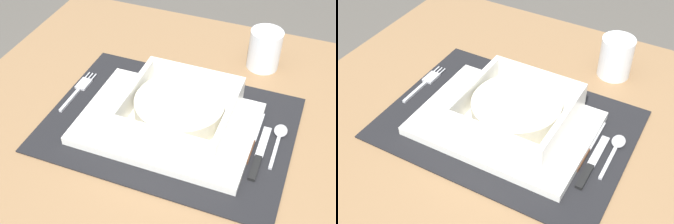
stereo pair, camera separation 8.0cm
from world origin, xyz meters
The scene contains 9 objects.
dining_table centered at (0.00, 0.00, 0.60)m, with size 0.85×0.73×0.70m.
placemat centered at (0.00, -0.03, 0.71)m, with size 0.45×0.32×0.00m, color black.
serving_plate centered at (0.00, -0.04, 0.72)m, with size 0.31×0.22×0.02m, color white.
porridge_bowl centered at (0.02, -0.03, 0.75)m, with size 0.19×0.19×0.06m.
fork centered at (-0.20, 0.00, 0.71)m, with size 0.02×0.13×0.00m.
spoon centered at (0.19, 0.01, 0.71)m, with size 0.02×0.11×0.01m.
butter_knife centered at (0.17, -0.05, 0.71)m, with size 0.01×0.13×0.01m.
bread_knife centered at (0.15, -0.02, 0.71)m, with size 0.01×0.13×0.01m.
drinking_glass centered at (0.12, 0.21, 0.74)m, with size 0.07×0.07×0.09m.
Camera 1 is at (0.22, -0.59, 1.27)m, focal length 47.46 mm.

